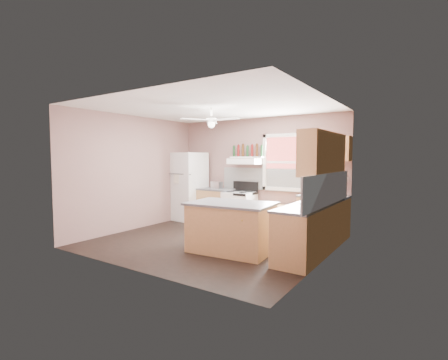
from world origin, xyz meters
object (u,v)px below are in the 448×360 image
Objects in this scene: cart at (276,217)px; island at (231,228)px; stove at (239,209)px; toaster at (217,185)px; refrigerator at (189,186)px.

island is at bearing -72.86° from cart.
stove reaches higher than cart.
toaster is 0.95m from stove.
refrigerator is 3.04× the size of cart.
refrigerator is at bearing -179.24° from stove.
toaster is (0.82, 0.15, 0.07)m from refrigerator.
refrigerator is 6.59× the size of toaster.
cart is 0.42× the size of island.
stove is (0.76, -0.09, -0.56)m from toaster.
stove is at bearing 111.65° from island.
island is (1.74, -2.05, -0.56)m from toaster.
refrigerator is at bearing -167.53° from toaster.
toaster is 0.19× the size of island.
refrigerator is at bearing -160.39° from cart.
toaster is at bearing 171.68° from stove.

